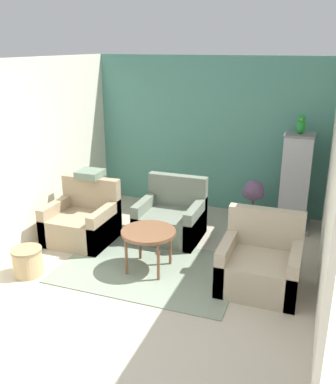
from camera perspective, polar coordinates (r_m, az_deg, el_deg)
The scene contains 14 objects.
ground_plane at distance 4.30m, azimuth -9.20°, elevation -19.05°, with size 20.00×20.00×0.00m, color #B2A893.
wall_back_accent at distance 7.08m, azimuth 5.39°, elevation 7.66°, with size 3.91×0.06×2.48m.
wall_left at distance 6.20m, azimuth -17.02°, elevation 5.26°, with size 0.06×3.78×2.48m.
wall_right at distance 5.00m, azimuth 21.22°, elevation 1.55°, with size 0.06×3.78×2.48m.
area_rug at distance 5.38m, azimuth -2.54°, elevation -10.20°, with size 2.17×1.46×0.01m.
coffee_table at distance 5.17m, azimuth -2.62°, elevation -5.70°, with size 0.66×0.66×0.52m.
armchair_left at distance 6.14m, azimuth -11.32°, elevation -3.97°, with size 0.87×0.80×0.85m.
armchair_right at distance 5.02m, azimuth 12.18°, elevation -9.52°, with size 0.87×0.80×0.85m.
armchair_middle at distance 6.12m, azimuth 0.42°, elevation -3.66°, with size 0.87×0.80×0.85m.
birdcage at distance 6.55m, azimuth 16.59°, elevation 1.06°, with size 0.53×0.53×1.44m.
parrot at distance 6.34m, azimuth 17.33°, elevation 8.55°, with size 0.13×0.24×0.28m.
potted_plant at distance 6.59m, azimuth 11.28°, elevation -0.70°, with size 0.35×0.31×0.72m.
wicker_basket at distance 5.46m, azimuth -18.24°, elevation -8.70°, with size 0.37×0.37×0.34m.
throw_pillow at distance 6.16m, azimuth -10.34°, elevation 2.39°, with size 0.34×0.34×0.10m.
Camera 1 is at (1.75, -2.90, 2.64)m, focal length 40.00 mm.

